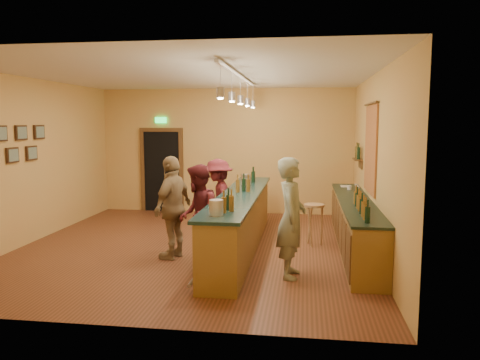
# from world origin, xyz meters

# --- Properties ---
(floor) EXTENTS (7.00, 7.00, 0.00)m
(floor) POSITION_xyz_m (0.00, 0.00, 0.00)
(floor) COLOR #532C17
(floor) RESTS_ON ground
(ceiling) EXTENTS (6.50, 7.00, 0.02)m
(ceiling) POSITION_xyz_m (0.00, 0.00, 3.20)
(ceiling) COLOR silver
(ceiling) RESTS_ON wall_back
(wall_back) EXTENTS (6.50, 0.02, 3.20)m
(wall_back) POSITION_xyz_m (0.00, 3.50, 1.60)
(wall_back) COLOR tan
(wall_back) RESTS_ON floor
(wall_front) EXTENTS (6.50, 0.02, 3.20)m
(wall_front) POSITION_xyz_m (0.00, -3.50, 1.60)
(wall_front) COLOR tan
(wall_front) RESTS_ON floor
(wall_left) EXTENTS (0.02, 7.00, 3.20)m
(wall_left) POSITION_xyz_m (-3.25, 0.00, 1.60)
(wall_left) COLOR tan
(wall_left) RESTS_ON floor
(wall_right) EXTENTS (0.02, 7.00, 3.20)m
(wall_right) POSITION_xyz_m (3.25, 0.00, 1.60)
(wall_right) COLOR tan
(wall_right) RESTS_ON floor
(doorway) EXTENTS (1.15, 0.09, 2.48)m
(doorway) POSITION_xyz_m (-1.70, 3.47, 1.13)
(doorway) COLOR black
(doorway) RESTS_ON wall_back
(tapestry) EXTENTS (0.03, 1.40, 1.60)m
(tapestry) POSITION_xyz_m (3.23, 0.40, 1.85)
(tapestry) COLOR maroon
(tapestry) RESTS_ON wall_right
(bottle_shelf) EXTENTS (0.17, 0.55, 0.54)m
(bottle_shelf) POSITION_xyz_m (3.17, 1.90, 1.67)
(bottle_shelf) COLOR #4A3216
(bottle_shelf) RESTS_ON wall_right
(picture_grid) EXTENTS (0.06, 2.20, 0.70)m
(picture_grid) POSITION_xyz_m (-3.21, -0.75, 1.95)
(picture_grid) COLOR #382111
(picture_grid) RESTS_ON wall_left
(back_counter) EXTENTS (0.60, 4.55, 1.27)m
(back_counter) POSITION_xyz_m (2.97, 0.18, 0.49)
(back_counter) COLOR brown
(back_counter) RESTS_ON floor
(tasting_bar) EXTENTS (0.73, 5.10, 1.38)m
(tasting_bar) POSITION_xyz_m (0.87, -0.00, 0.61)
(tasting_bar) COLOR brown
(tasting_bar) RESTS_ON floor
(pendant_track) EXTENTS (0.11, 4.60, 0.50)m
(pendant_track) POSITION_xyz_m (0.88, -0.00, 2.98)
(pendant_track) COLOR silver
(pendant_track) RESTS_ON ceiling
(bartender) EXTENTS (0.46, 0.68, 1.83)m
(bartender) POSITION_xyz_m (1.85, -1.45, 0.91)
(bartender) COLOR gray
(bartender) RESTS_ON floor
(customer_a) EXTENTS (0.76, 0.91, 1.67)m
(customer_a) POSITION_xyz_m (0.33, -1.09, 0.83)
(customer_a) COLOR #59191E
(customer_a) RESTS_ON floor
(customer_b) EXTENTS (0.71, 1.12, 1.78)m
(customer_b) POSITION_xyz_m (-0.20, -0.72, 0.89)
(customer_b) COLOR #997A51
(customer_b) RESTS_ON floor
(customer_c) EXTENTS (0.90, 1.18, 1.62)m
(customer_c) POSITION_xyz_m (0.33, 0.70, 0.81)
(customer_c) COLOR #59191E
(customer_c) RESTS_ON floor
(bar_stool) EXTENTS (0.39, 0.39, 0.80)m
(bar_stool) POSITION_xyz_m (2.23, 0.46, 0.65)
(bar_stool) COLOR olive
(bar_stool) RESTS_ON floor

